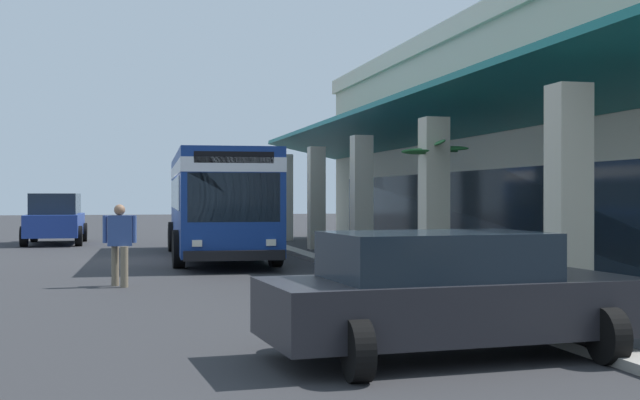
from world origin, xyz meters
name	(u,v)px	position (x,y,z in m)	size (l,w,h in m)	color
ground	(412,256)	(0.00, 8.00, 0.00)	(120.00, 120.00, 0.00)	#2D2D30
curb_strip	(321,260)	(1.73, 4.68, 0.06)	(34.67, 0.50, 0.12)	#9E998E
plaza_building	(623,141)	(1.73, 14.30, 3.59)	(29.19, 14.53, 7.17)	beige
transit_bus	(217,197)	(-0.80, 2.00, 1.85)	(11.29, 3.10, 3.34)	navy
parked_suv_blue	(56,218)	(-9.43, -3.36, 1.02)	(4.83, 2.26, 1.97)	navy
parked_sedan_charcoal	(447,294)	(15.85, 2.85, 0.75)	(2.67, 4.53, 1.47)	#232328
pedestrian	(120,240)	(7.05, -0.89, 0.97)	(0.50, 0.69, 1.71)	#726651
potted_palm	(436,242)	(7.65, 5.86, 0.87)	(1.81, 1.69, 3.10)	gray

